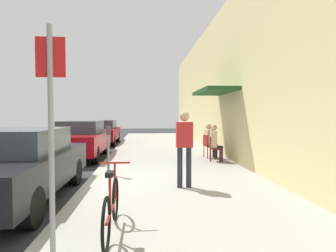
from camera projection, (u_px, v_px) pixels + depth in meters
The scene contains 14 objects.
ground_plane at pixel (86, 186), 6.93m from camera, with size 60.00×60.00×0.00m, color #2D2D30.
sidewalk_slab at pixel (170, 167), 9.10m from camera, with size 4.50×32.00×0.12m, color #9E9B93.
building_facade at pixel (243, 76), 9.20m from camera, with size 1.40×32.00×6.02m.
parked_car_0 at pixel (18, 164), 5.62m from camera, with size 1.80×4.40×1.45m.
parked_car_1 at pixel (81, 139), 11.26m from camera, with size 1.80×4.40×1.50m.
parked_car_2 at pixel (102, 132), 16.87m from camera, with size 1.80×4.40×1.44m.
parking_meter at pixel (108, 146), 7.62m from camera, with size 0.12×0.10×1.32m.
street_sign at pixel (51, 124), 3.10m from camera, with size 0.32×0.06×2.60m.
bicycle_0 at pixel (111, 207), 3.82m from camera, with size 0.46×1.71×0.90m.
cafe_chair_0 at pixel (214, 147), 9.85m from camera, with size 0.51×0.51×0.87m.
seated_patron_0 at pixel (215, 141), 9.84m from camera, with size 0.47×0.41×1.29m.
cafe_chair_1 at pixel (208, 145), 10.64m from camera, with size 0.50×0.50×0.87m.
seated_patron_1 at pixel (210, 139), 10.64m from camera, with size 0.47×0.41×1.29m.
pedestrian_standing at pixel (184, 143), 6.24m from camera, with size 0.36×0.22×1.70m.
Camera 1 is at (1.42, -7.01, 1.73)m, focal length 30.12 mm.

